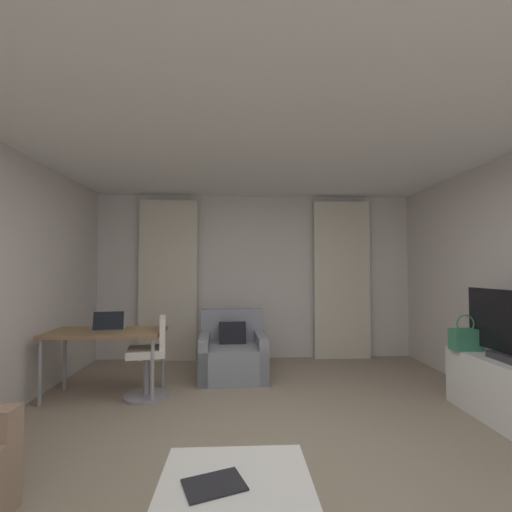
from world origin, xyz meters
TOP-DOWN VIEW (x-y plane):
  - ground_plane at (0.00, 0.00)m, footprint 12.00×12.00m
  - wall_window at (0.00, 3.03)m, footprint 5.12×0.06m
  - ceiling at (0.00, 0.00)m, footprint 5.12×6.12m
  - curtain_left_panel at (-1.38, 2.90)m, footprint 0.90×0.06m
  - curtain_right_panel at (1.38, 2.90)m, footprint 0.90×0.06m
  - armchair at (-0.36, 2.03)m, footprint 0.90×0.89m
  - desk at (-1.76, 1.38)m, footprint 1.25×0.63m
  - desk_chair at (-1.25, 1.30)m, footprint 0.48×0.48m
  - laptop at (-1.73, 1.39)m, footprint 0.36×0.30m
  - magazine_open at (-0.40, -0.99)m, footprint 0.33×0.28m
  - tv_flatscreen at (2.18, 0.42)m, footprint 0.20×1.05m
  - handbag_primary at (2.07, 0.87)m, footprint 0.30×0.14m

SIDE VIEW (x-z plane):
  - ground_plane at x=0.00m, z-range 0.00..0.00m
  - armchair at x=-0.36m, z-range -0.15..0.70m
  - magazine_open at x=-0.40m, z-range 0.38..0.39m
  - desk_chair at x=-1.25m, z-range -0.05..0.83m
  - desk at x=-1.76m, z-range 0.30..1.02m
  - handbag_primary at x=2.07m, z-range 0.51..0.88m
  - laptop at x=-1.73m, z-range 0.66..0.88m
  - tv_flatscreen at x=2.18m, z-range 0.56..1.20m
  - curtain_left_panel at x=-1.38m, z-range 0.00..2.50m
  - curtain_right_panel at x=1.38m, z-range 0.00..2.50m
  - wall_window at x=0.00m, z-range 0.00..2.60m
  - ceiling at x=0.00m, z-range 2.60..2.66m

